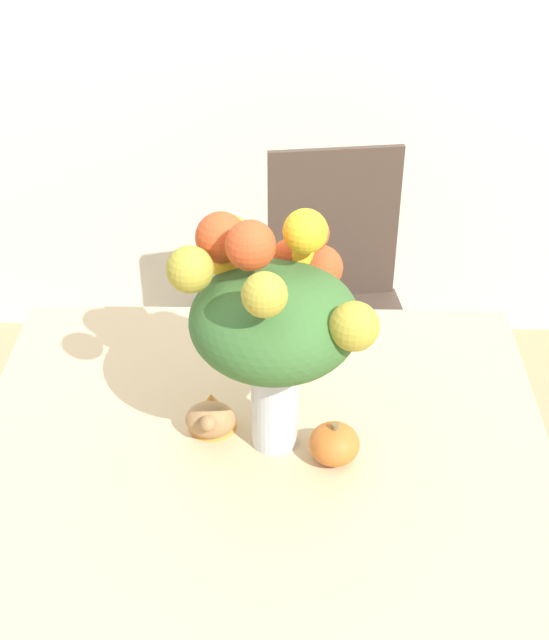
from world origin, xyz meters
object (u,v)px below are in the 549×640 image
Objects in this scene: pumpkin at (334,445)px; turkey_figurine at (211,414)px; flower_vase at (272,313)px; dining_chair_near_window at (338,309)px.

turkey_figurine is (-0.26, 0.09, 0.00)m from pumpkin.
flower_vase is 0.31m from pumpkin.
pumpkin is 0.27m from turkey_figurine.
flower_vase reaches higher than dining_chair_near_window.
flower_vase is at bearing 151.70° from pumpkin.
turkey_figurine is (-0.13, 0.02, -0.27)m from flower_vase.
turkey_figurine is at bearing -118.36° from dining_chair_near_window.
dining_chair_near_window is (0.31, 0.83, -0.29)m from turkey_figurine.
flower_vase is 0.30m from turkey_figurine.
dining_chair_near_window is (0.05, 0.91, -0.29)m from pumpkin.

